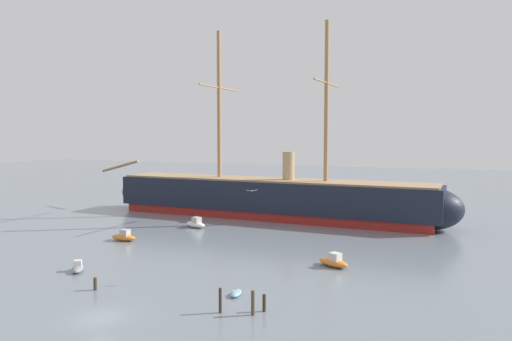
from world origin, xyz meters
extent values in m
plane|color=slate|center=(0.00, 0.00, 0.00)|extent=(400.00, 400.00, 0.00)
cube|color=maroon|center=(-4.41, 50.99, 0.74)|extent=(57.35, 10.16, 1.49)
cube|color=black|center=(-4.41, 50.99, 4.14)|extent=(59.74, 10.58, 5.31)
ellipsoid|color=black|center=(-31.78, 51.75, 3.40)|extent=(10.93, 8.33, 6.80)
ellipsoid|color=black|center=(22.95, 50.23, 3.40)|extent=(10.93, 8.33, 6.80)
cube|color=#9E7F5B|center=(-4.41, 50.99, 6.96)|extent=(58.53, 9.83, 0.32)
cylinder|color=#A37A4C|center=(-14.82, 51.28, 20.62)|extent=(0.74, 0.74, 27.63)
cylinder|color=#A37A4C|center=(-14.82, 51.28, 23.93)|extent=(0.70, 14.29, 0.30)
cylinder|color=#A37A4C|center=(6.00, 50.70, 20.62)|extent=(0.74, 0.74, 27.63)
cylinder|color=#A37A4C|center=(6.00, 50.70, 23.93)|extent=(0.70, 14.29, 0.30)
cylinder|color=#A37A4C|center=(-38.46, 51.94, 8.52)|extent=(9.42, 0.79, 2.83)
cylinder|color=tan|center=(-0.84, 50.89, 9.46)|extent=(2.13, 2.13, 5.31)
ellipsoid|color=gray|center=(-11.50, 10.00, 0.34)|extent=(2.71, 3.10, 0.68)
cube|color=beige|center=(-11.62, 10.17, 0.89)|extent=(1.17, 1.19, 0.68)
ellipsoid|color=#7FB2D6|center=(8.09, 9.42, 0.24)|extent=(1.26, 2.19, 0.49)
cube|color=beige|center=(8.09, 9.42, 0.43)|extent=(0.79, 0.32, 0.08)
ellipsoid|color=orange|center=(-16.84, 24.91, 0.45)|extent=(3.90, 1.65, 0.91)
cube|color=#B2ADA3|center=(-16.57, 24.91, 1.18)|extent=(1.20, 1.06, 0.91)
ellipsoid|color=orange|center=(14.13, 22.94, 0.46)|extent=(4.24, 3.16, 0.92)
cube|color=beige|center=(14.38, 22.82, 1.19)|extent=(1.54, 1.47, 0.92)
ellipsoid|color=silver|center=(-12.29, 37.54, 0.48)|extent=(4.47, 3.03, 0.96)
cube|color=#B2ADA3|center=(-12.02, 37.44, 1.25)|extent=(1.57, 1.48, 0.96)
ellipsoid|color=#7FB2D6|center=(3.83, 65.49, 0.41)|extent=(4.45, 1.75, 0.82)
cube|color=#4C4C51|center=(3.61, 65.47, 0.88)|extent=(1.15, 0.83, 0.43)
cylinder|color=silver|center=(4.05, 65.52, 3.15)|extent=(0.11, 0.11, 4.99)
cylinder|color=#382B1E|center=(8.70, 4.90, 1.08)|extent=(0.26, 0.26, 2.16)
cylinder|color=#382B1E|center=(12.03, 6.64, 0.75)|extent=(0.30, 0.30, 1.50)
cylinder|color=#423323|center=(-5.32, 5.67, 0.61)|extent=(0.35, 0.35, 1.23)
cylinder|color=#4C3D2D|center=(11.47, 5.48, 1.05)|extent=(0.30, 0.30, 2.10)
ellipsoid|color=silver|center=(7.38, 14.89, 9.34)|extent=(0.29, 0.31, 0.11)
sphere|color=silver|center=(7.51, 14.74, 9.35)|extent=(0.09, 0.09, 0.09)
cube|color=#ADA89E|center=(7.63, 15.11, 9.36)|extent=(0.49, 0.46, 0.12)
cube|color=#ADA89E|center=(7.13, 14.67, 9.36)|extent=(0.49, 0.46, 0.12)
camera|label=1|loc=(27.02, -31.25, 15.15)|focal=34.18mm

